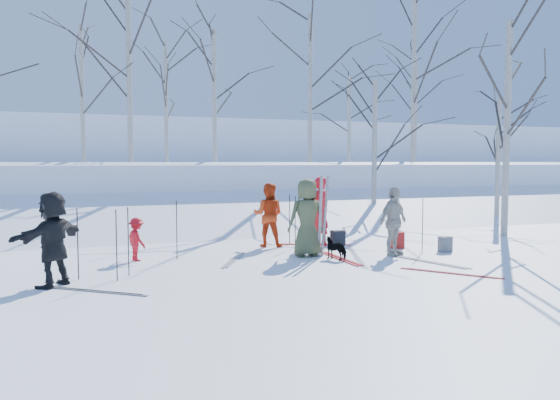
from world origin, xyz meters
name	(u,v)px	position (x,y,z in m)	size (l,w,h in m)	color
ground	(304,264)	(0.00, 0.00, 0.00)	(120.00, 120.00, 0.00)	white
snow_ramp	(223,223)	(0.00, 7.00, 0.15)	(70.00, 9.50, 1.40)	white
snow_plateau	(174,186)	(0.00, 17.00, 1.00)	(70.00, 18.00, 2.20)	white
far_hill	(133,164)	(0.00, 38.00, 2.00)	(90.00, 30.00, 6.00)	white
skier_olive_center	(307,218)	(0.46, 0.91, 0.91)	(0.89, 0.58, 1.82)	#474F2F
skier_red_north	(319,212)	(1.36, 2.23, 0.91)	(0.67, 0.44, 1.83)	red
skier_redor_behind	(268,215)	(0.10, 2.64, 0.83)	(0.81, 0.63, 1.66)	red
skier_red_seated	(137,239)	(-3.35, 1.69, 0.49)	(0.63, 0.36, 0.97)	red
skier_cream_east	(393,221)	(2.41, 0.29, 0.82)	(0.96, 0.40, 1.63)	beige
skier_grey_west	(53,239)	(-5.00, -0.36, 0.85)	(1.58, 0.50, 1.70)	black
dog	(336,248)	(0.93, 0.31, 0.26)	(0.28, 0.60, 0.51)	black
upright_ski_left	(320,217)	(0.70, 0.70, 0.95)	(0.07, 0.02, 1.90)	silver
upright_ski_right	(325,216)	(0.83, 0.71, 0.95)	(0.07, 0.02, 1.90)	silver
ski_pair_a	(431,262)	(2.70, -0.79, 0.01)	(0.74, 1.88, 0.02)	silver
ski_pair_b	(450,273)	(2.34, -1.93, 0.01)	(1.32, 1.62, 0.02)	#B0191C
ski_pair_c	(234,260)	(-1.30, 1.00, 0.01)	(1.06, 1.78, 0.02)	silver
ski_pair_d	(97,291)	(-4.30, -1.07, 0.01)	(1.61, 1.34, 0.02)	silver
ski_pair_e	(313,244)	(1.33, 2.49, 0.01)	(1.83, 0.92, 0.02)	#B0191C
ski_pair_f	(340,259)	(1.03, 0.30, 0.01)	(0.22, 1.90, 0.02)	#B0191C
ski_pole_a	(290,220)	(0.74, 2.74, 0.67)	(0.02, 0.02, 1.34)	black
ski_pole_b	(295,222)	(0.69, 2.22, 0.67)	(0.02, 0.02, 1.34)	black
ski_pole_c	(78,244)	(-4.59, 0.08, 0.67)	(0.02, 0.02, 1.34)	black
ski_pole_d	(423,226)	(3.26, 0.34, 0.67)	(0.02, 0.02, 1.34)	black
ski_pole_e	(117,245)	(-3.91, -0.32, 0.67)	(0.02, 0.02, 1.34)	black
ski_pole_f	(177,230)	(-2.48, 1.53, 0.67)	(0.02, 0.02, 1.34)	black
ski_pole_g	(128,242)	(-3.66, 0.11, 0.67)	(0.02, 0.02, 1.34)	black
backpack_red	(397,240)	(3.09, 1.19, 0.21)	(0.32, 0.22, 0.42)	maroon
backpack_grey	(445,244)	(3.90, 0.29, 0.19)	(0.30, 0.20, 0.38)	#585C60
backpack_dark	(338,238)	(1.88, 2.15, 0.20)	(0.34, 0.24, 0.40)	black
birch_plateau_a	(82,94)	(-4.30, 12.71, 4.93)	(4.42, 4.42, 5.46)	silver
birch_plateau_b	(310,89)	(4.46, 9.96, 5.21)	(4.81, 4.81, 6.02)	silver
birch_plateau_c	(415,110)	(12.62, 14.47, 5.00)	(4.52, 4.52, 5.60)	silver
birch_plateau_e	(129,73)	(-2.65, 10.54, 5.54)	(5.28, 5.28, 6.69)	silver
birch_plateau_f	(214,96)	(0.97, 12.10, 5.00)	(4.52, 4.52, 5.60)	silver
birch_plateau_h	(349,119)	(7.54, 12.39, 4.23)	(3.44, 3.44, 4.06)	silver
birch_plateau_i	(166,103)	(-0.42, 16.30, 5.10)	(4.66, 4.66, 5.81)	silver
birch_plateau_j	(414,80)	(9.61, 10.22, 5.84)	(5.70, 5.70, 7.29)	silver
birch_edge_b	(507,130)	(7.41, 2.12, 3.17)	(5.04, 5.04, 6.35)	silver
birch_edge_c	(498,161)	(9.68, 4.95, 2.24)	(3.73, 3.73, 4.48)	silver
birch_edge_e	(374,152)	(5.47, 6.47, 2.56)	(4.18, 4.18, 5.11)	silver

